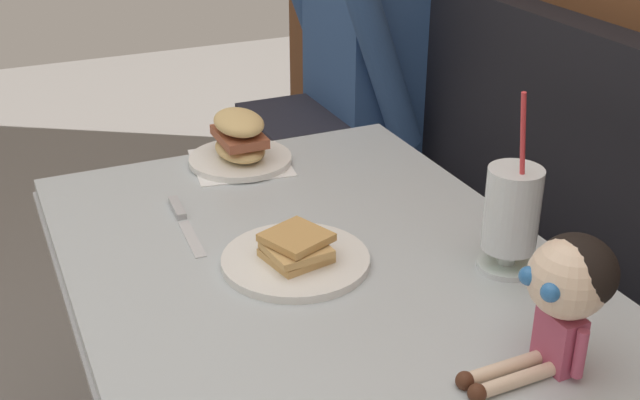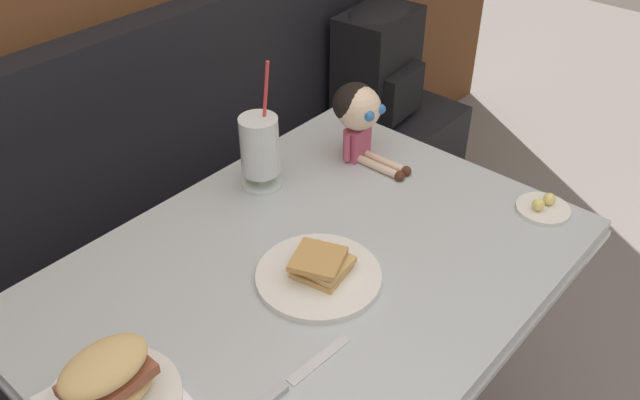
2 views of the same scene
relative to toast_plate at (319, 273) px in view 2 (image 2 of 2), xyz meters
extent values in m
cube|color=black|center=(0.02, 0.63, -0.53)|extent=(2.60, 0.48, 0.45)
cube|color=black|center=(0.02, 0.82, -0.03)|extent=(2.60, 0.10, 0.55)
cube|color=#B2BCC1|center=(0.02, 0.04, -0.03)|extent=(1.10, 0.80, 0.03)
cube|color=#B7BABF|center=(0.02, 0.04, -0.05)|extent=(1.11, 0.81, 0.02)
cylinder|color=#A5A8AD|center=(0.02, 0.04, -0.39)|extent=(0.14, 0.14, 0.65)
cylinder|color=white|center=(0.00, 0.00, -0.01)|extent=(0.25, 0.25, 0.01)
cube|color=tan|center=(0.01, 0.00, 0.01)|extent=(0.11, 0.11, 0.01)
cube|color=tan|center=(0.01, 0.00, 0.02)|extent=(0.10, 0.10, 0.01)
cube|color=tan|center=(0.00, 0.00, 0.04)|extent=(0.12, 0.12, 0.01)
cylinder|color=silver|center=(0.15, 0.32, -0.01)|extent=(0.10, 0.10, 0.01)
cylinder|color=silver|center=(0.15, 0.32, 0.01)|extent=(0.03, 0.03, 0.03)
cylinder|color=silver|center=(0.15, 0.32, 0.09)|extent=(0.09, 0.09, 0.14)
cylinder|color=#ADE0A8|center=(0.15, 0.32, 0.09)|extent=(0.08, 0.08, 0.12)
cylinder|color=#DB383D|center=(0.17, 0.31, 0.19)|extent=(0.01, 0.04, 0.22)
ellipsoid|color=tan|center=(-0.44, 0.05, 0.02)|extent=(0.15, 0.10, 0.04)
cube|color=#995138|center=(-0.44, 0.05, 0.05)|extent=(0.14, 0.09, 0.02)
ellipsoid|color=tan|center=(-0.44, 0.05, 0.08)|extent=(0.15, 0.10, 0.04)
cylinder|color=white|center=(0.50, -0.23, -0.01)|extent=(0.12, 0.12, 0.01)
sphere|color=#F4E07A|center=(0.48, -0.23, 0.01)|extent=(0.03, 0.03, 0.03)
sphere|color=#F4E07A|center=(0.52, -0.23, 0.01)|extent=(0.03, 0.03, 0.03)
cube|color=silver|center=(-0.15, -0.14, -0.01)|extent=(0.14, 0.03, 0.00)
cube|color=#B2B5BA|center=(-0.28, -0.13, -0.01)|extent=(0.09, 0.02, 0.01)
cube|color=#B74C6B|center=(0.40, 0.22, 0.03)|extent=(0.06, 0.04, 0.08)
sphere|color=beige|center=(0.40, 0.22, 0.12)|extent=(0.11, 0.11, 0.11)
ellipsoid|color=black|center=(0.40, 0.24, 0.13)|extent=(0.11, 0.11, 0.10)
sphere|color=#2D6BB2|center=(0.38, 0.17, 0.13)|extent=(0.03, 0.03, 0.03)
sphere|color=#2D6BB2|center=(0.42, 0.18, 0.13)|extent=(0.03, 0.03, 0.03)
cylinder|color=beige|center=(0.38, 0.14, -0.01)|extent=(0.02, 0.12, 0.02)
cylinder|color=beige|center=(0.41, 0.14, -0.01)|extent=(0.02, 0.12, 0.02)
sphere|color=#4C2819|center=(0.39, 0.08, -0.01)|extent=(0.03, 0.03, 0.03)
sphere|color=#4C2819|center=(0.41, 0.08, -0.01)|extent=(0.03, 0.03, 0.03)
cylinder|color=#B74C6B|center=(0.36, 0.22, 0.03)|extent=(0.02, 0.02, 0.07)
cylinder|color=#B74C6B|center=(0.44, 0.22, 0.03)|extent=(0.02, 0.02, 0.07)
cube|color=black|center=(1.05, 0.65, -0.12)|extent=(0.32, 0.23, 0.38)
cube|color=black|center=(1.05, 0.53, -0.19)|extent=(0.21, 0.07, 0.17)
ellipsoid|color=black|center=(1.05, 0.65, 0.06)|extent=(0.30, 0.21, 0.07)
camera|label=1|loc=(1.10, -0.44, 0.68)|focal=45.88mm
camera|label=2|loc=(-0.72, -0.63, 0.89)|focal=37.10mm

